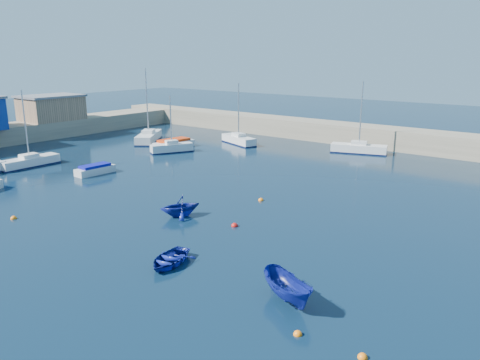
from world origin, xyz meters
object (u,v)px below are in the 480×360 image
Objects in this scene: sailboat_5 at (239,140)px; sailboat_6 at (359,148)px; motorboat_1 at (95,170)px; motorboat_2 at (174,144)px; sailboat_2 at (30,162)px; brick_shed_a at (51,109)px; dinghy_left at (180,206)px; sailboat_4 at (149,137)px; sailboat_3 at (172,148)px; dinghy_right at (288,289)px; dinghy_center at (169,259)px.

sailboat_6 is at bearing -54.58° from sailboat_5.
motorboat_1 is 15.43m from motorboat_2.
sailboat_2 is at bearing 178.43° from sailboat_5.
motorboat_1 is at bearing -22.46° from brick_shed_a.
dinghy_left is at bearing -38.47° from motorboat_2.
sailboat_6 is at bearing 59.97° from motorboat_1.
sailboat_4 is 6.22m from motorboat_2.
sailboat_3 is 1.91× the size of dinghy_right.
motorboat_2 reaches higher than dinghy_center.
dinghy_left reaches higher than motorboat_1.
sailboat_6 reaches higher than dinghy_center.
sailboat_4 is 28.83m from sailboat_6.
sailboat_4 reaches higher than sailboat_5.
brick_shed_a is at bearing 95.73° from dinghy_right.
sailboat_3 is at bearing -58.52° from sailboat_4.
dinghy_left is (17.98, -16.46, 0.19)m from sailboat_3.
sailboat_4 is 1.15× the size of sailboat_6.
sailboat_6 is 38.40m from dinghy_right.
sailboat_6 reaches higher than sailboat_5.
brick_shed_a is at bearing 93.59° from sailboat_6.
sailboat_4 is 47.05m from dinghy_right.
sailboat_4 is at bearing -175.31° from sailboat_3.
dinghy_left is 14.48m from dinghy_right.
dinghy_left is at bearing 92.28° from dinghy_right.
brick_shed_a is at bearing 165.18° from sailboat_4.
dinghy_right reaches higher than motorboat_1.
brick_shed_a reaches higher than motorboat_1.
sailboat_5 is 2.51× the size of dinghy_center.
sailboat_6 is at bearing 45.13° from dinghy_right.
sailboat_4 reaches higher than dinghy_right.
sailboat_5 is 0.94× the size of sailboat_6.
sailboat_2 is 0.94× the size of sailboat_6.
sailboat_5 is (26.03, 11.97, -3.50)m from brick_shed_a.
sailboat_2 is 24.66m from dinghy_left.
sailboat_4 is at bearing 169.28° from dinghy_left.
sailboat_5 is 8.90m from motorboat_2.
sailboat_3 is 0.86× the size of sailboat_5.
sailboat_5 is at bearing 107.58° from dinghy_center.
sailboat_5 reaches higher than dinghy_right.
sailboat_2 is 0.82× the size of sailboat_4.
brick_shed_a is 44.83m from sailboat_6.
dinghy_left is (-5.53, 6.41, 0.46)m from dinghy_center.
sailboat_3 is at bearing 100.59° from motorboat_1.
sailboat_3 is 1.23× the size of motorboat_2.
sailboat_2 is 2.23× the size of dinghy_right.
sailboat_2 is (16.35, -12.67, -3.55)m from brick_shed_a.
dinghy_right is (31.25, -22.27, 0.11)m from sailboat_3.
motorboat_2 is at bearing 101.55° from sailboat_6.
dinghy_center is (46.49, -20.56, -3.76)m from brick_shed_a.
dinghy_center is (4.88, -36.87, -0.26)m from sailboat_6.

